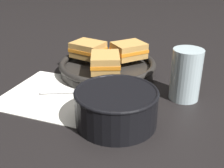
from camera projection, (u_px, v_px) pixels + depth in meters
ground_plane at (94, 104)px, 0.69m from camera, size 4.00×4.00×0.00m
napkin at (61, 95)px, 0.73m from camera, size 0.32×0.29×0.00m
soup_bowl at (116, 105)px, 0.60m from camera, size 0.18×0.18×0.08m
spoon at (81, 91)px, 0.74m from camera, size 0.14×0.10×0.01m
skillet at (107, 67)px, 0.85m from camera, size 0.34×0.35×0.04m
sandwich_near_left at (129, 50)px, 0.86m from camera, size 0.12×0.12×0.05m
sandwich_near_right at (88, 49)px, 0.87m from camera, size 0.10×0.08×0.05m
sandwich_far_left at (105, 62)px, 0.77m from camera, size 0.12×0.12×0.05m
drinking_glass at (186, 75)px, 0.69m from camera, size 0.07×0.07×0.13m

